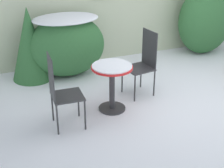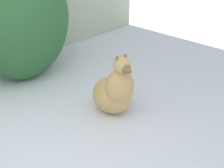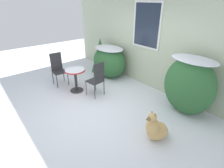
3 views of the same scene
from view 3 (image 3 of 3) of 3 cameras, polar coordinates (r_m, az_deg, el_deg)
name	(u,v)px [view 3 (image 3 of 3)]	position (r m, az deg, el deg)	size (l,w,h in m)	color
ground_plane	(95,109)	(4.69, -5.73, -8.10)	(16.00, 16.00, 0.00)	white
house_wall	(154,35)	(5.49, 13.43, 15.30)	(8.00, 0.10, 3.31)	#B2BC9E
shrub_left	(109,61)	(6.38, -0.98, 7.55)	(1.38, 0.98, 1.12)	#2D6033
shrub_middle	(189,85)	(4.57, 23.76, -0.27)	(1.25, 0.79, 1.46)	#2D6033
evergreen_bush	(100,55)	(6.90, -3.82, 9.43)	(0.72, 0.72, 1.31)	#2D6033
patio_table	(75,75)	(5.44, -11.86, 2.74)	(0.61, 0.61, 0.72)	#2D2D30
patio_chair_near_table	(97,79)	(5.03, -5.01, 1.78)	(0.47, 0.47, 1.06)	#2D2D30
patio_chair_far_side	(58,68)	(6.05, -17.17, 4.95)	(0.44, 0.44, 1.06)	#2D2D30
dog	(156,129)	(3.77, 14.04, -14.04)	(0.47, 0.66, 0.69)	tan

